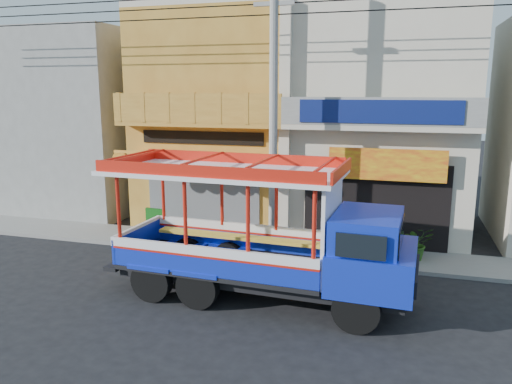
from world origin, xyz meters
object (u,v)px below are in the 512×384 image
at_px(utility_pole, 278,95).
at_px(potted_plant_a, 416,243).
at_px(songthaew_truck, 281,236).
at_px(green_sign, 156,226).
at_px(potted_plant_c, 392,239).
at_px(potted_plant_b, 381,245).

relative_size(utility_pole, potted_plant_a, 26.69).
bearing_deg(potted_plant_a, songthaew_truck, -146.85).
bearing_deg(green_sign, utility_pole, -5.44).
distance_m(utility_pole, green_sign, 6.28).
xyz_separation_m(potted_plant_a, potted_plant_c, (-0.70, 0.59, -0.10)).
bearing_deg(utility_pole, potted_plant_c, 20.84).
height_order(potted_plant_a, potted_plant_c, potted_plant_a).
bearing_deg(songthaew_truck, potted_plant_a, 49.63).
xyz_separation_m(green_sign, potted_plant_b, (7.56, -0.12, 0.03)).
bearing_deg(songthaew_truck, potted_plant_c, 59.84).
bearing_deg(potted_plant_b, potted_plant_c, -43.36).
bearing_deg(potted_plant_b, songthaew_truck, 119.92).
distance_m(potted_plant_a, potted_plant_b, 1.09).
xyz_separation_m(green_sign, potted_plant_a, (8.56, 0.30, 0.07)).
height_order(potted_plant_b, potted_plant_c, potted_plant_b).
distance_m(songthaew_truck, potted_plant_a, 5.20).
relative_size(green_sign, potted_plant_a, 1.04).
bearing_deg(potted_plant_c, utility_pole, -58.83).
height_order(songthaew_truck, potted_plant_c, songthaew_truck).
xyz_separation_m(utility_pole, green_sign, (-4.41, 0.42, -4.45)).
bearing_deg(potted_plant_c, songthaew_truck, -19.82).
height_order(utility_pole, potted_plant_b, utility_pole).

